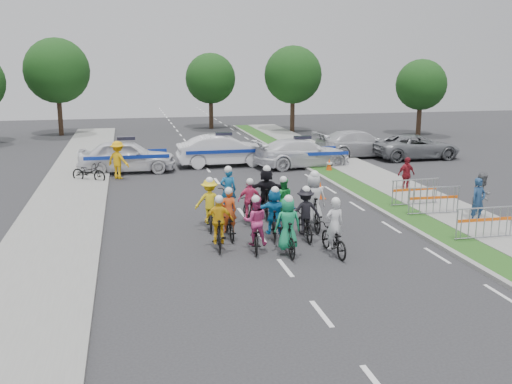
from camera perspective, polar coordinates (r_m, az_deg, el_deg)
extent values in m
plane|color=#28282B|center=(15.78, 2.95, -7.59)|extent=(90.00, 90.00, 0.00)
cube|color=gray|center=(21.98, 12.27, -1.81)|extent=(0.20, 60.00, 0.12)
cube|color=#274C18|center=(22.28, 13.90, -1.71)|extent=(1.20, 60.00, 0.11)
cube|color=gray|center=(23.13, 17.89, -1.40)|extent=(2.40, 60.00, 0.13)
cube|color=gray|center=(20.13, -19.31, -3.59)|extent=(3.00, 60.00, 0.13)
imported|color=black|center=(16.84, 7.74, -4.75)|extent=(0.69, 1.75, 0.90)
imported|color=silver|center=(16.66, 7.85, -3.22)|extent=(0.57, 0.39, 1.50)
sphere|color=white|center=(16.44, 7.98, -0.95)|extent=(0.26, 0.26, 0.26)
imported|color=black|center=(16.73, 3.13, -4.53)|extent=(0.52, 1.73, 1.04)
imported|color=#1B955E|center=(16.56, 3.20, -3.13)|extent=(0.77, 0.51, 1.55)
sphere|color=white|center=(16.33, 3.28, -0.74)|extent=(0.27, 0.27, 0.27)
imported|color=black|center=(17.11, -0.10, -4.39)|extent=(0.86, 1.75, 0.88)
imported|color=#CB387C|center=(16.92, -0.06, -2.91)|extent=(0.80, 0.67, 1.47)
sphere|color=white|center=(16.71, -0.02, -0.74)|extent=(0.25, 0.25, 0.25)
imported|color=black|center=(17.22, -3.73, -4.15)|extent=(0.64, 1.65, 0.97)
imported|color=yellow|center=(17.05, -3.72, -2.85)|extent=(0.88, 0.45, 1.45)
sphere|color=white|center=(16.84, -3.72, -0.73)|extent=(0.25, 0.25, 0.25)
imported|color=black|center=(18.24, 4.88, -3.30)|extent=(0.69, 1.74, 0.90)
imported|color=black|center=(18.07, 4.96, -1.88)|extent=(1.00, 0.61, 1.50)
sphere|color=white|center=(17.86, 5.05, 0.21)|extent=(0.26, 0.26, 0.26)
imported|color=black|center=(18.20, 1.81, -3.16)|extent=(0.78, 1.70, 0.99)
imported|color=#197FC1|center=(18.04, 1.86, -1.90)|extent=(1.43, 0.70, 1.48)
sphere|color=white|center=(17.83, 1.91, 0.17)|extent=(0.26, 0.26, 0.26)
imported|color=black|center=(18.32, -2.77, -3.25)|extent=(0.58, 1.65, 0.86)
imported|color=#E7531C|center=(18.15, -2.76, -1.88)|extent=(0.53, 0.35, 1.44)
sphere|color=white|center=(17.95, -2.76, 0.10)|extent=(0.25, 0.25, 0.25)
imported|color=black|center=(19.26, 5.70, -2.04)|extent=(0.67, 1.97, 1.16)
imported|color=silver|center=(19.09, 5.78, -0.71)|extent=(0.89, 0.61, 1.75)
sphere|color=white|center=(18.87, 5.88, 1.71)|extent=(0.30, 0.30, 0.30)
imported|color=black|center=(19.87, 2.65, -1.94)|extent=(0.81, 1.74, 0.88)
imported|color=green|center=(19.71, 2.70, -0.65)|extent=(0.78, 0.65, 1.47)
sphere|color=white|center=(19.52, 2.76, 1.23)|extent=(0.25, 0.25, 0.25)
imported|color=black|center=(19.75, -0.67, -1.92)|extent=(0.54, 1.60, 0.95)
imported|color=#EE427E|center=(19.60, -0.64, -0.78)|extent=(0.85, 0.40, 1.42)
sphere|color=white|center=(19.41, -0.61, 1.04)|extent=(0.25, 0.25, 0.25)
imported|color=black|center=(19.39, -4.65, -2.29)|extent=(0.79, 1.81, 0.92)
imported|color=yellow|center=(19.22, -4.65, -0.93)|extent=(1.05, 0.67, 1.53)
sphere|color=white|center=(19.02, -4.67, 1.11)|extent=(0.27, 0.27, 0.27)
imported|color=black|center=(20.74, 1.01, -1.00)|extent=(0.84, 1.89, 1.10)
imported|color=black|center=(20.58, 1.04, 0.20)|extent=(1.59, 0.76, 1.65)
sphere|color=white|center=(20.38, 1.09, 2.29)|extent=(0.29, 0.29, 0.29)
imported|color=black|center=(20.83, -2.81, -1.12)|extent=(0.74, 1.88, 0.97)
imported|color=#1565A4|center=(20.67, -2.80, 0.20)|extent=(0.61, 0.42, 1.62)
sphere|color=white|center=(20.47, -2.80, 2.24)|extent=(0.28, 0.28, 0.28)
imported|color=white|center=(29.93, -12.78, 3.53)|extent=(5.00, 2.28, 1.66)
imported|color=white|center=(31.04, -3.24, 4.16)|extent=(5.07, 1.81, 1.66)
imported|color=white|center=(30.75, 4.65, 3.91)|extent=(5.43, 2.67, 1.52)
imported|color=silver|center=(34.56, 10.26, 4.77)|extent=(5.55, 2.63, 1.56)
imported|color=gray|center=(34.59, 15.72, 4.38)|extent=(5.13, 2.46, 1.41)
imported|color=navy|center=(21.27, 21.33, -0.83)|extent=(0.66, 0.50, 1.61)
imported|color=#5B5C60|center=(21.92, 21.68, -0.37)|extent=(1.00, 0.89, 1.69)
imported|color=maroon|center=(25.51, 14.80, 1.69)|extent=(0.96, 0.57, 1.53)
imported|color=#F0AD0C|center=(28.29, -13.63, 3.13)|extent=(1.34, 1.27, 1.83)
cube|color=#F24C0C|center=(23.78, 6.41, -0.59)|extent=(0.40, 0.40, 0.03)
cone|color=#F24C0C|center=(23.71, 6.43, 0.19)|extent=(0.36, 0.36, 0.70)
cylinder|color=silver|center=(23.69, 6.43, 0.43)|extent=(0.29, 0.29, 0.08)
cube|color=#F24C0C|center=(29.57, 7.31, 2.03)|extent=(0.40, 0.40, 0.03)
cone|color=#F24C0C|center=(29.51, 7.32, 2.67)|extent=(0.36, 0.36, 0.70)
cylinder|color=silver|center=(29.50, 7.33, 2.86)|extent=(0.29, 0.29, 0.08)
imported|color=black|center=(27.89, -16.39, 1.92)|extent=(1.86, 1.50, 0.95)
cylinder|color=#382619|center=(46.28, 3.66, 8.00)|extent=(0.36, 0.36, 3.25)
sphere|color=#113611|center=(46.12, 3.71, 11.62)|extent=(4.55, 4.55, 4.55)
cylinder|color=#382619|center=(46.06, 15.99, 7.20)|extent=(0.36, 0.36, 2.75)
sphere|color=#113611|center=(45.91, 16.18, 10.27)|extent=(3.85, 3.85, 3.85)
cylinder|color=#382619|center=(46.64, -19.02, 7.52)|extent=(0.36, 0.36, 3.50)
sphere|color=#113611|center=(46.49, -19.31, 11.39)|extent=(4.90, 4.90, 4.90)
cylinder|color=#382619|center=(48.90, -4.52, 8.10)|extent=(0.36, 0.36, 3.00)
sphere|color=#113611|center=(48.76, -4.57, 11.26)|extent=(4.20, 4.20, 4.20)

